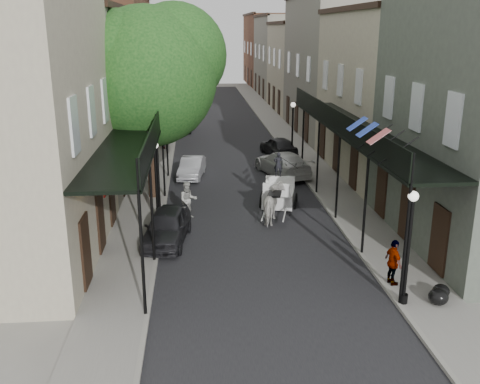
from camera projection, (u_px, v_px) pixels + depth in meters
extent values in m
plane|color=gray|center=(267.00, 282.00, 18.59)|extent=(140.00, 140.00, 0.00)
cube|color=black|center=(229.00, 154.00, 37.64)|extent=(8.00, 90.00, 0.01)
cube|color=gray|center=(158.00, 154.00, 37.22)|extent=(2.20, 90.00, 0.12)
cube|color=gray|center=(299.00, 152.00, 38.02)|extent=(2.20, 90.00, 0.12)
cube|color=#B4AC90|center=(119.00, 68.00, 44.93)|extent=(5.00, 80.00, 10.50)
cube|color=gray|center=(320.00, 67.00, 46.32)|extent=(5.00, 80.00, 10.50)
cube|color=black|center=(135.00, 134.00, 23.68)|extent=(2.20, 18.00, 0.12)
cube|color=black|center=(159.00, 122.00, 23.61)|extent=(0.06, 18.00, 1.00)
cylinder|color=black|center=(142.00, 253.00, 15.74)|extent=(0.10, 0.10, 4.00)
cylinder|color=black|center=(159.00, 180.00, 23.36)|extent=(0.10, 0.10, 4.00)
cylinder|color=black|center=(167.00, 143.00, 30.98)|extent=(0.10, 0.10, 4.00)
cube|color=black|center=(356.00, 130.00, 24.49)|extent=(2.20, 18.00, 0.12)
cube|color=black|center=(334.00, 120.00, 24.25)|extent=(0.06, 18.00, 1.00)
cylinder|color=black|center=(405.00, 244.00, 16.38)|extent=(0.10, 0.10, 4.00)
cylinder|color=black|center=(338.00, 176.00, 24.00)|extent=(0.10, 0.10, 4.00)
cylinder|color=black|center=(303.00, 140.00, 31.62)|extent=(0.10, 0.10, 4.00)
cylinder|color=#382619|center=(151.00, 143.00, 26.88)|extent=(0.44, 0.44, 5.60)
sphere|color=#154215|center=(147.00, 77.00, 25.92)|extent=(6.80, 6.80, 6.80)
sphere|color=#154215|center=(175.00, 55.00, 26.31)|extent=(5.10, 5.10, 5.10)
cylinder|color=#382619|center=(165.00, 109.00, 40.30)|extent=(0.44, 0.44, 5.04)
sphere|color=#154215|center=(163.00, 69.00, 39.44)|extent=(6.00, 6.00, 6.00)
sphere|color=#154215|center=(179.00, 56.00, 39.84)|extent=(4.50, 4.50, 4.50)
cylinder|color=black|center=(403.00, 298.00, 16.93)|extent=(0.28, 0.28, 0.30)
cylinder|color=black|center=(408.00, 253.00, 16.48)|extent=(0.12, 0.12, 3.40)
sphere|color=white|center=(413.00, 196.00, 15.94)|extent=(0.32, 0.32, 0.32)
cylinder|color=black|center=(158.00, 220.00, 23.89)|extent=(0.28, 0.28, 0.30)
cylinder|color=black|center=(157.00, 186.00, 23.44)|extent=(0.12, 0.12, 3.40)
sphere|color=white|center=(155.00, 145.00, 22.89)|extent=(0.32, 0.32, 0.32)
cylinder|color=black|center=(292.00, 155.00, 35.99)|extent=(0.28, 0.28, 0.30)
cylinder|color=black|center=(292.00, 133.00, 35.53)|extent=(0.12, 0.12, 3.40)
sphere|color=white|center=(293.00, 105.00, 34.99)|extent=(0.32, 0.32, 0.32)
imported|color=beige|center=(274.00, 204.00, 24.14)|extent=(1.39, 2.21, 1.73)
torus|color=black|center=(263.00, 189.00, 27.21)|extent=(0.41, 1.34, 1.35)
torus|color=black|center=(297.00, 190.00, 26.95)|extent=(0.41, 1.34, 1.35)
torus|color=black|center=(264.00, 204.00, 25.88)|extent=(0.24, 0.70, 0.70)
torus|color=black|center=(291.00, 205.00, 25.69)|extent=(0.24, 0.70, 0.70)
cube|color=white|center=(280.00, 182.00, 26.75)|extent=(1.88, 2.19, 0.74)
cube|color=white|center=(278.00, 178.00, 25.55)|extent=(1.36, 0.86, 0.13)
cube|color=white|center=(278.00, 173.00, 25.21)|extent=(1.25, 0.40, 0.53)
imported|color=black|center=(278.00, 164.00, 25.36)|extent=(0.49, 0.38, 1.18)
imported|color=#A2A198|center=(188.00, 200.00, 24.66)|extent=(0.97, 0.82, 1.74)
imported|color=gray|center=(165.00, 138.00, 38.43)|extent=(1.10, 0.86, 1.50)
imported|color=gray|center=(393.00, 262.00, 17.97)|extent=(0.55, 1.00, 1.61)
imported|color=black|center=(167.00, 226.00, 21.90)|extent=(2.18, 4.24, 1.38)
imported|color=#AAA9AF|center=(192.00, 168.00, 31.54)|extent=(1.75, 3.72, 1.18)
imported|color=black|center=(180.00, 124.00, 45.67)|extent=(2.59, 4.80, 1.28)
imported|color=silver|center=(283.00, 164.00, 31.94)|extent=(3.25, 5.32, 1.44)
imported|color=black|center=(278.00, 146.00, 36.87)|extent=(2.46, 4.22, 1.35)
ellipsoid|color=black|center=(438.00, 297.00, 16.80)|extent=(0.62, 0.62, 0.53)
ellipsoid|color=black|center=(441.00, 291.00, 17.26)|extent=(0.54, 0.54, 0.43)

